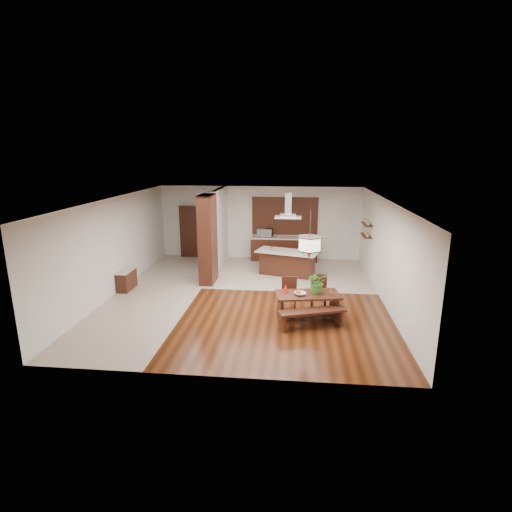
# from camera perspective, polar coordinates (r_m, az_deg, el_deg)

# --- Properties ---
(room_shell) EXTENTS (9.00, 9.04, 2.92)m
(room_shell) POSITION_cam_1_polar(r_m,az_deg,el_deg) (11.55, -1.48, 3.94)
(room_shell) COLOR #351709
(room_shell) RESTS_ON ground
(tile_hallway) EXTENTS (2.50, 9.00, 0.01)m
(tile_hallway) POSITION_cam_1_polar(r_m,az_deg,el_deg) (12.72, -13.86, -5.08)
(tile_hallway) COLOR #BDAD9D
(tile_hallway) RESTS_ON ground
(tile_kitchen) EXTENTS (5.50, 4.00, 0.01)m
(tile_kitchen) POSITION_cam_1_polar(r_m,az_deg,el_deg) (14.38, 4.77, -2.39)
(tile_kitchen) COLOR #BDAD9D
(tile_kitchen) RESTS_ON ground
(soffit_band) EXTENTS (8.00, 9.00, 0.02)m
(soffit_band) POSITION_cam_1_polar(r_m,az_deg,el_deg) (11.42, -1.51, 8.00)
(soffit_band) COLOR #371F0D
(soffit_band) RESTS_ON room_shell
(partition_pier) EXTENTS (0.45, 1.00, 2.90)m
(partition_pier) POSITION_cam_1_polar(r_m,az_deg,el_deg) (13.07, -6.91, 2.36)
(partition_pier) COLOR black
(partition_pier) RESTS_ON ground
(partition_stub) EXTENTS (0.18, 2.40, 2.90)m
(partition_stub) POSITION_cam_1_polar(r_m,az_deg,el_deg) (15.08, -5.19, 4.06)
(partition_stub) COLOR silver
(partition_stub) RESTS_ON ground
(hallway_console) EXTENTS (0.37, 0.88, 0.63)m
(hallway_console) POSITION_cam_1_polar(r_m,az_deg,el_deg) (13.18, -18.01, -3.26)
(hallway_console) COLOR black
(hallway_console) RESTS_ON ground
(hallway_doorway) EXTENTS (1.10, 0.20, 2.10)m
(hallway_doorway) POSITION_cam_1_polar(r_m,az_deg,el_deg) (16.50, -8.89, 3.44)
(hallway_doorway) COLOR black
(hallway_doorway) RESTS_ON ground
(rear_counter) EXTENTS (2.60, 0.62, 0.95)m
(rear_counter) POSITION_cam_1_polar(r_m,az_deg,el_deg) (15.90, 4.03, 1.04)
(rear_counter) COLOR black
(rear_counter) RESTS_ON ground
(kitchen_window) EXTENTS (2.60, 0.08, 1.50)m
(kitchen_window) POSITION_cam_1_polar(r_m,az_deg,el_deg) (15.91, 4.14, 5.73)
(kitchen_window) COLOR brown
(kitchen_window) RESTS_ON room_shell
(shelf_lower) EXTENTS (0.26, 0.90, 0.04)m
(shelf_lower) POSITION_cam_1_polar(r_m,az_deg,el_deg) (14.34, 15.43, 2.83)
(shelf_lower) COLOR black
(shelf_lower) RESTS_ON room_shell
(shelf_upper) EXTENTS (0.26, 0.90, 0.04)m
(shelf_upper) POSITION_cam_1_polar(r_m,az_deg,el_deg) (14.27, 15.54, 4.40)
(shelf_upper) COLOR black
(shelf_upper) RESTS_ON room_shell
(dining_table) EXTENTS (1.75, 1.08, 0.68)m
(dining_table) POSITION_cam_1_polar(r_m,az_deg,el_deg) (10.44, 7.38, -6.29)
(dining_table) COLOR black
(dining_table) RESTS_ON ground
(dining_bench) EXTENTS (1.69, 0.88, 0.47)m
(dining_bench) POSITION_cam_1_polar(r_m,az_deg,el_deg) (10.00, 8.00, -8.90)
(dining_bench) COLOR black
(dining_bench) RESTS_ON ground
(dining_chair_left) EXTENTS (0.42, 0.42, 0.94)m
(dining_chair_left) POSITION_cam_1_polar(r_m,az_deg,el_deg) (10.83, 4.73, -5.58)
(dining_chair_left) COLOR black
(dining_chair_left) RESTS_ON ground
(dining_chair_right) EXTENTS (0.44, 0.44, 0.98)m
(dining_chair_right) POSITION_cam_1_polar(r_m,az_deg,el_deg) (10.98, 8.96, -5.32)
(dining_chair_right) COLOR black
(dining_chair_right) RESTS_ON ground
(pendant_lantern) EXTENTS (0.64, 0.64, 1.31)m
(pendant_lantern) POSITION_cam_1_polar(r_m,az_deg,el_deg) (9.95, 7.70, 3.15)
(pendant_lantern) COLOR beige
(pendant_lantern) RESTS_ON room_shell
(foliage_plant) EXTENTS (0.65, 0.60, 0.59)m
(foliage_plant) POSITION_cam_1_polar(r_m,az_deg,el_deg) (10.39, 8.74, -3.65)
(foliage_plant) COLOR #387426
(foliage_plant) RESTS_ON dining_table
(fruit_bowl) EXTENTS (0.37, 0.37, 0.07)m
(fruit_bowl) POSITION_cam_1_polar(r_m,az_deg,el_deg) (10.24, 6.31, -5.38)
(fruit_bowl) COLOR beige
(fruit_bowl) RESTS_ON dining_table
(napkin_cone) EXTENTS (0.20, 0.20, 0.24)m
(napkin_cone) POSITION_cam_1_polar(r_m,az_deg,el_deg) (10.36, 4.24, -4.60)
(napkin_cone) COLOR #B41C0C
(napkin_cone) RESTS_ON dining_table
(gold_ornament) EXTENTS (0.08, 0.08, 0.10)m
(gold_ornament) POSITION_cam_1_polar(r_m,az_deg,el_deg) (10.38, 10.56, -5.18)
(gold_ornament) COLOR gold
(gold_ornament) RESTS_ON dining_table
(kitchen_island) EXTENTS (2.29, 1.48, 0.87)m
(kitchen_island) POSITION_cam_1_polar(r_m,az_deg,el_deg) (14.03, 4.47, -0.94)
(kitchen_island) COLOR black
(kitchen_island) RESTS_ON ground
(range_hood) EXTENTS (0.90, 0.55, 0.87)m
(range_hood) POSITION_cam_1_polar(r_m,az_deg,el_deg) (13.63, 4.64, 7.26)
(range_hood) COLOR silver
(range_hood) RESTS_ON room_shell
(island_cup) EXTENTS (0.14, 0.14, 0.10)m
(island_cup) POSITION_cam_1_polar(r_m,az_deg,el_deg) (13.82, 6.17, 0.82)
(island_cup) COLOR white
(island_cup) RESTS_ON kitchen_island
(microwave) EXTENTS (0.62, 0.45, 0.32)m
(microwave) POSITION_cam_1_polar(r_m,az_deg,el_deg) (15.78, 1.29, 3.33)
(microwave) COLOR silver
(microwave) RESTS_ON rear_counter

